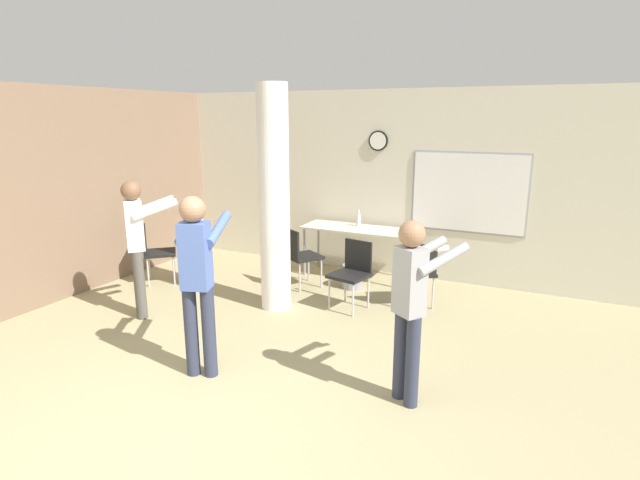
{
  "coord_description": "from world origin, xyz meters",
  "views": [
    {
      "loc": [
        2.45,
        -2.25,
        2.42
      ],
      "look_at": [
        0.15,
        2.51,
        1.09
      ],
      "focal_mm": 28.0,
      "sensor_mm": 36.0,
      "label": 1
    }
  ],
  "objects_px": {
    "folding_table": "(361,232)",
    "chair_table_left": "(300,253)",
    "person_watching_back": "(138,238)",
    "person_playing_side": "(411,298)",
    "chair_table_right": "(418,269)",
    "person_playing_front": "(198,272)",
    "chair_by_left_wall": "(155,249)",
    "bottle_on_table": "(358,220)",
    "chair_table_front": "(352,270)"
  },
  "relations": [
    {
      "from": "person_playing_side",
      "to": "bottle_on_table",
      "type": "bearing_deg",
      "value": 118.53
    },
    {
      "from": "person_watching_back",
      "to": "person_playing_front",
      "type": "distance_m",
      "value": 1.78
    },
    {
      "from": "person_watching_back",
      "to": "chair_by_left_wall",
      "type": "bearing_deg",
      "value": 126.61
    },
    {
      "from": "chair_table_front",
      "to": "person_playing_front",
      "type": "bearing_deg",
      "value": -106.34
    },
    {
      "from": "chair_table_right",
      "to": "chair_by_left_wall",
      "type": "xyz_separation_m",
      "value": [
        -3.74,
        -0.73,
        0.0
      ]
    },
    {
      "from": "bottle_on_table",
      "to": "chair_table_left",
      "type": "bearing_deg",
      "value": -119.67
    },
    {
      "from": "chair_table_left",
      "to": "person_watching_back",
      "type": "distance_m",
      "value": 2.22
    },
    {
      "from": "person_playing_front",
      "to": "person_watching_back",
      "type": "bearing_deg",
      "value": 152.36
    },
    {
      "from": "bottle_on_table",
      "to": "chair_table_left",
      "type": "relative_size",
      "value": 0.3
    },
    {
      "from": "chair_table_right",
      "to": "person_playing_side",
      "type": "distance_m",
      "value": 2.3
    },
    {
      "from": "folding_table",
      "to": "chair_table_front",
      "type": "bearing_deg",
      "value": -73.57
    },
    {
      "from": "bottle_on_table",
      "to": "person_watching_back",
      "type": "relative_size",
      "value": 0.15
    },
    {
      "from": "bottle_on_table",
      "to": "person_playing_front",
      "type": "relative_size",
      "value": 0.15
    },
    {
      "from": "person_playing_side",
      "to": "person_playing_front",
      "type": "distance_m",
      "value": 1.95
    },
    {
      "from": "bottle_on_table",
      "to": "chair_by_left_wall",
      "type": "height_order",
      "value": "bottle_on_table"
    },
    {
      "from": "chair_table_right",
      "to": "person_watching_back",
      "type": "relative_size",
      "value": 0.52
    },
    {
      "from": "chair_table_left",
      "to": "person_playing_front",
      "type": "height_order",
      "value": "person_playing_front"
    },
    {
      "from": "person_playing_side",
      "to": "person_playing_front",
      "type": "height_order",
      "value": "person_playing_front"
    },
    {
      "from": "chair_table_right",
      "to": "person_playing_side",
      "type": "height_order",
      "value": "person_playing_side"
    },
    {
      "from": "person_watching_back",
      "to": "person_playing_side",
      "type": "height_order",
      "value": "person_watching_back"
    },
    {
      "from": "person_watching_back",
      "to": "chair_table_front",
      "type": "bearing_deg",
      "value": 31.73
    },
    {
      "from": "chair_table_left",
      "to": "chair_by_left_wall",
      "type": "relative_size",
      "value": 1.0
    },
    {
      "from": "chair_table_left",
      "to": "person_watching_back",
      "type": "xyz_separation_m",
      "value": [
        -1.25,
        -1.77,
        0.48
      ]
    },
    {
      "from": "bottle_on_table",
      "to": "person_playing_side",
      "type": "bearing_deg",
      "value": -61.47
    },
    {
      "from": "bottle_on_table",
      "to": "chair_table_front",
      "type": "height_order",
      "value": "bottle_on_table"
    },
    {
      "from": "chair_table_front",
      "to": "person_playing_side",
      "type": "height_order",
      "value": "person_playing_side"
    },
    {
      "from": "folding_table",
      "to": "person_watching_back",
      "type": "distance_m",
      "value": 3.19
    },
    {
      "from": "chair_table_front",
      "to": "person_watching_back",
      "type": "height_order",
      "value": "person_watching_back"
    },
    {
      "from": "chair_table_front",
      "to": "person_playing_front",
      "type": "height_order",
      "value": "person_playing_front"
    },
    {
      "from": "person_playing_front",
      "to": "chair_by_left_wall",
      "type": "bearing_deg",
      "value": 141.57
    },
    {
      "from": "chair_table_front",
      "to": "person_playing_side",
      "type": "bearing_deg",
      "value": -55.18
    },
    {
      "from": "chair_table_right",
      "to": "person_playing_front",
      "type": "relative_size",
      "value": 0.5
    },
    {
      "from": "folding_table",
      "to": "chair_by_left_wall",
      "type": "height_order",
      "value": "chair_by_left_wall"
    },
    {
      "from": "chair_table_front",
      "to": "chair_table_right",
      "type": "xyz_separation_m",
      "value": [
        0.75,
        0.39,
        0.0
      ]
    },
    {
      "from": "chair_table_left",
      "to": "chair_table_right",
      "type": "height_order",
      "value": "same"
    },
    {
      "from": "chair_by_left_wall",
      "to": "person_watching_back",
      "type": "distance_m",
      "value": 1.38
    },
    {
      "from": "chair_table_right",
      "to": "chair_by_left_wall",
      "type": "relative_size",
      "value": 1.0
    },
    {
      "from": "chair_table_right",
      "to": "person_playing_side",
      "type": "xyz_separation_m",
      "value": [
        0.51,
        -2.2,
        0.44
      ]
    },
    {
      "from": "chair_table_right",
      "to": "person_playing_front",
      "type": "height_order",
      "value": "person_playing_front"
    },
    {
      "from": "person_playing_side",
      "to": "chair_table_front",
      "type": "bearing_deg",
      "value": 124.82
    },
    {
      "from": "folding_table",
      "to": "chair_table_left",
      "type": "distance_m",
      "value": 1.03
    },
    {
      "from": "chair_table_front",
      "to": "person_watching_back",
      "type": "xyz_separation_m",
      "value": [
        -2.23,
        -1.38,
        0.48
      ]
    },
    {
      "from": "folding_table",
      "to": "person_watching_back",
      "type": "bearing_deg",
      "value": -126.1
    },
    {
      "from": "chair_table_left",
      "to": "folding_table",
      "type": "bearing_deg",
      "value": 52.09
    },
    {
      "from": "chair_table_left",
      "to": "chair_table_right",
      "type": "xyz_separation_m",
      "value": [
        1.72,
        -0.0,
        0.0
      ]
    },
    {
      "from": "chair_table_front",
      "to": "chair_by_left_wall",
      "type": "bearing_deg",
      "value": -173.58
    },
    {
      "from": "person_watching_back",
      "to": "person_playing_side",
      "type": "xyz_separation_m",
      "value": [
        3.48,
        -0.43,
        -0.04
      ]
    },
    {
      "from": "person_watching_back",
      "to": "person_playing_side",
      "type": "relative_size",
      "value": 1.05
    },
    {
      "from": "folding_table",
      "to": "chair_table_front",
      "type": "xyz_separation_m",
      "value": [
        0.35,
        -1.19,
        -0.21
      ]
    },
    {
      "from": "folding_table",
      "to": "person_playing_side",
      "type": "height_order",
      "value": "person_playing_side"
    }
  ]
}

